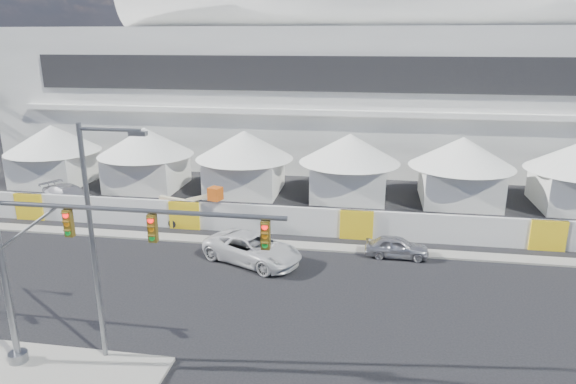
% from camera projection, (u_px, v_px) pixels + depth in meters
% --- Properties ---
extents(ground, '(160.00, 160.00, 0.00)m').
position_uv_depth(ground, '(202.00, 356.00, 21.80)').
color(ground, black).
rests_on(ground, ground).
extents(stadium, '(80.00, 24.80, 21.98)m').
position_uv_depth(stadium, '(392.00, 71.00, 56.97)').
color(stadium, silver).
rests_on(stadium, ground).
extents(tent_row, '(53.40, 8.40, 5.40)m').
position_uv_depth(tent_row, '(296.00, 158.00, 43.50)').
color(tent_row, white).
rests_on(tent_row, ground).
extents(hoarding_fence, '(70.00, 0.25, 2.00)m').
position_uv_depth(hoarding_fence, '(357.00, 224.00, 34.29)').
color(hoarding_fence, silver).
rests_on(hoarding_fence, ground).
extents(sedan_silver, '(1.61, 3.87, 1.31)m').
position_uv_depth(sedan_silver, '(397.00, 247.00, 31.48)').
color(sedan_silver, '#ACACB1').
rests_on(sedan_silver, ground).
extents(pickup_curb, '(5.11, 6.77, 1.71)m').
position_uv_depth(pickup_curb, '(253.00, 249.00, 30.71)').
color(pickup_curb, silver).
rests_on(pickup_curb, ground).
extents(lot_car_c, '(4.67, 6.13, 1.65)m').
position_uv_depth(lot_car_c, '(70.00, 196.00, 41.00)').
color(lot_car_c, '#BBBABF').
rests_on(lot_car_c, ground).
extents(traffic_mast, '(11.64, 0.77, 7.87)m').
position_uv_depth(traffic_mast, '(58.00, 267.00, 19.55)').
color(traffic_mast, gray).
rests_on(traffic_mast, median_island).
extents(streetlight_median, '(2.72, 0.27, 9.82)m').
position_uv_depth(streetlight_median, '(97.00, 230.00, 19.94)').
color(streetlight_median, gray).
rests_on(streetlight_median, median_island).
extents(boom_lift, '(6.53, 2.34, 3.21)m').
position_uv_depth(boom_lift, '(176.00, 211.00, 37.29)').
color(boom_lift, '#CB5313').
rests_on(boom_lift, ground).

